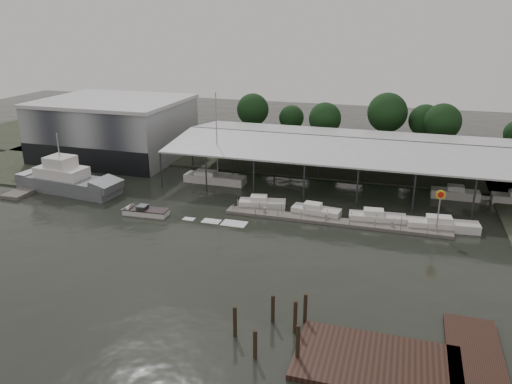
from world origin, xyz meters
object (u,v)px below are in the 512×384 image
(shell_fuel_sign, at_px, (440,203))
(white_sailboat, at_px, (214,178))
(speedboat_underway, at_px, (142,211))
(grey_trawler, at_px, (68,181))

(shell_fuel_sign, xyz_separation_m, white_sailboat, (-32.23, 10.68, -3.27))
(speedboat_underway, bearing_deg, shell_fuel_sign, -175.69)
(white_sailboat, relative_size, speedboat_underway, 0.81)
(shell_fuel_sign, distance_m, white_sailboat, 34.11)
(grey_trawler, relative_size, speedboat_underway, 0.96)
(shell_fuel_sign, bearing_deg, speedboat_underway, -173.16)
(white_sailboat, xyz_separation_m, speedboat_underway, (-4.07, -15.03, -0.27))
(shell_fuel_sign, height_order, speedboat_underway, shell_fuel_sign)
(grey_trawler, bearing_deg, white_sailboat, 33.82)
(shell_fuel_sign, relative_size, speedboat_underway, 0.32)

